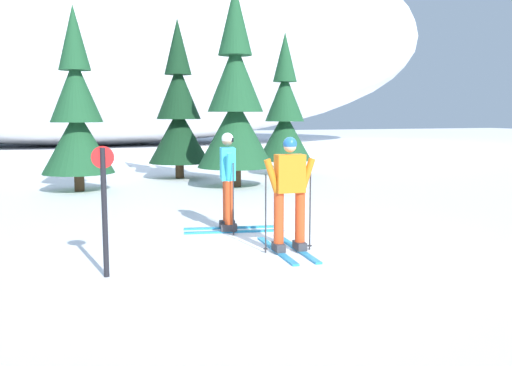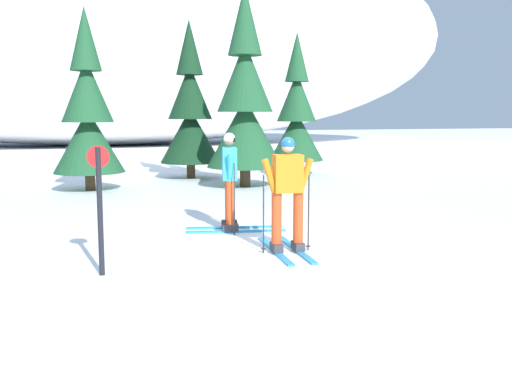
{
  "view_description": "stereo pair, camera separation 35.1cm",
  "coord_description": "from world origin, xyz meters",
  "px_view_note": "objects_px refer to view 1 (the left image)",
  "views": [
    {
      "loc": [
        -3.18,
        -8.18,
        2.05
      ],
      "look_at": [
        -0.2,
        0.12,
        0.95
      ],
      "focal_mm": 38.54,
      "sensor_mm": 36.0,
      "label": 1
    },
    {
      "loc": [
        -2.85,
        -8.29,
        2.05
      ],
      "look_at": [
        -0.2,
        0.12,
        0.95
      ],
      "focal_mm": 38.54,
      "sensor_mm": 36.0,
      "label": 2
    }
  ],
  "objects_px": {
    "skier_orange_jacket": "(289,193)",
    "trail_marker_post": "(104,204)",
    "skier_cyan_jacket": "(228,180)",
    "pine_tree_center_right": "(179,113)",
    "pine_tree_far_right": "(285,115)",
    "pine_tree_right": "(235,103)",
    "pine_tree_center_left": "(77,115)"
  },
  "relations": [
    {
      "from": "skier_orange_jacket",
      "to": "trail_marker_post",
      "type": "xyz_separation_m",
      "value": [
        -2.68,
        -0.38,
        0.03
      ]
    },
    {
      "from": "skier_orange_jacket",
      "to": "skier_cyan_jacket",
      "type": "xyz_separation_m",
      "value": [
        -0.41,
        1.78,
        0.01
      ]
    },
    {
      "from": "pine_tree_center_right",
      "to": "skier_orange_jacket",
      "type": "bearing_deg",
      "value": -92.61
    },
    {
      "from": "skier_cyan_jacket",
      "to": "pine_tree_far_right",
      "type": "xyz_separation_m",
      "value": [
        4.56,
        8.33,
        1.11
      ]
    },
    {
      "from": "pine_tree_right",
      "to": "pine_tree_center_right",
      "type": "bearing_deg",
      "value": 112.69
    },
    {
      "from": "trail_marker_post",
      "to": "pine_tree_center_right",
      "type": "bearing_deg",
      "value": 73.23
    },
    {
      "from": "skier_orange_jacket",
      "to": "pine_tree_far_right",
      "type": "bearing_deg",
      "value": 67.68
    },
    {
      "from": "pine_tree_right",
      "to": "pine_tree_far_right",
      "type": "bearing_deg",
      "value": 45.36
    },
    {
      "from": "skier_orange_jacket",
      "to": "trail_marker_post",
      "type": "distance_m",
      "value": 2.71
    },
    {
      "from": "pine_tree_right",
      "to": "skier_orange_jacket",
      "type": "bearing_deg",
      "value": -101.64
    },
    {
      "from": "skier_cyan_jacket",
      "to": "pine_tree_center_left",
      "type": "height_order",
      "value": "pine_tree_center_left"
    },
    {
      "from": "pine_tree_center_left",
      "to": "pine_tree_right",
      "type": "height_order",
      "value": "pine_tree_right"
    },
    {
      "from": "skier_orange_jacket",
      "to": "pine_tree_far_right",
      "type": "xyz_separation_m",
      "value": [
        4.15,
        10.11,
        1.12
      ]
    },
    {
      "from": "skier_orange_jacket",
      "to": "pine_tree_center_left",
      "type": "relative_size",
      "value": 0.36
    },
    {
      "from": "skier_orange_jacket",
      "to": "trail_marker_post",
      "type": "bearing_deg",
      "value": -172.01
    },
    {
      "from": "skier_orange_jacket",
      "to": "pine_tree_right",
      "type": "distance_m",
      "value": 7.76
    },
    {
      "from": "skier_cyan_jacket",
      "to": "trail_marker_post",
      "type": "bearing_deg",
      "value": -136.57
    },
    {
      "from": "pine_tree_right",
      "to": "pine_tree_far_right",
      "type": "height_order",
      "value": "pine_tree_right"
    },
    {
      "from": "skier_orange_jacket",
      "to": "pine_tree_center_left",
      "type": "height_order",
      "value": "pine_tree_center_left"
    },
    {
      "from": "pine_tree_far_right",
      "to": "trail_marker_post",
      "type": "xyz_separation_m",
      "value": [
        -6.83,
        -10.49,
        -1.08
      ]
    },
    {
      "from": "skier_orange_jacket",
      "to": "pine_tree_center_right",
      "type": "height_order",
      "value": "pine_tree_center_right"
    },
    {
      "from": "pine_tree_right",
      "to": "trail_marker_post",
      "type": "relative_size",
      "value": 3.39
    },
    {
      "from": "skier_cyan_jacket",
      "to": "trail_marker_post",
      "type": "distance_m",
      "value": 3.13
    },
    {
      "from": "skier_cyan_jacket",
      "to": "pine_tree_center_left",
      "type": "relative_size",
      "value": 0.37
    },
    {
      "from": "pine_tree_right",
      "to": "trail_marker_post",
      "type": "xyz_separation_m",
      "value": [
        -4.22,
        -7.84,
        -1.42
      ]
    },
    {
      "from": "skier_cyan_jacket",
      "to": "pine_tree_right",
      "type": "relative_size",
      "value": 0.32
    },
    {
      "from": "pine_tree_center_right",
      "to": "pine_tree_right",
      "type": "distance_m",
      "value": 2.81
    },
    {
      "from": "trail_marker_post",
      "to": "skier_cyan_jacket",
      "type": "bearing_deg",
      "value": 43.43
    },
    {
      "from": "pine_tree_center_left",
      "to": "pine_tree_right",
      "type": "relative_size",
      "value": 0.87
    },
    {
      "from": "skier_cyan_jacket",
      "to": "pine_tree_far_right",
      "type": "distance_m",
      "value": 9.56
    },
    {
      "from": "pine_tree_far_right",
      "to": "trail_marker_post",
      "type": "height_order",
      "value": "pine_tree_far_right"
    },
    {
      "from": "skier_cyan_jacket",
      "to": "trail_marker_post",
      "type": "xyz_separation_m",
      "value": [
        -2.27,
        -2.15,
        0.03
      ]
    }
  ]
}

